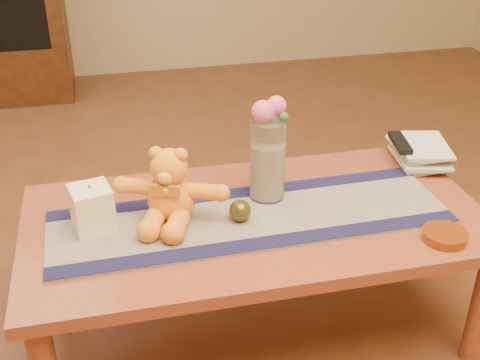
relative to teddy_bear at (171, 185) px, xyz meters
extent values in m
plane|color=#4F2916|center=(0.25, -0.04, -0.57)|extent=(5.50, 5.50, 0.00)
cube|color=maroon|center=(0.25, -0.04, -0.14)|extent=(1.40, 0.70, 0.04)
cylinder|color=maroon|center=(-0.39, 0.25, -0.36)|extent=(0.07, 0.07, 0.41)
cylinder|color=maroon|center=(0.89, 0.25, -0.36)|extent=(0.07, 0.07, 0.41)
cube|color=#1C1D4F|center=(0.23, -0.05, -0.11)|extent=(1.21, 0.37, 0.01)
cube|color=#15133B|center=(0.23, -0.20, -0.11)|extent=(1.20, 0.08, 0.00)
cube|color=#15133B|center=(0.23, 0.09, -0.11)|extent=(1.20, 0.08, 0.00)
cube|color=#FFF1BB|center=(-0.23, -0.01, -0.04)|extent=(0.13, 0.13, 0.13)
cylinder|color=black|center=(-0.23, -0.01, 0.03)|extent=(0.00, 0.00, 0.01)
cylinder|color=silver|center=(0.31, 0.06, 0.02)|extent=(0.11, 0.11, 0.26)
cylinder|color=beige|center=(0.31, 0.06, -0.02)|extent=(0.09, 0.09, 0.18)
sphere|color=#F15590|center=(0.29, 0.05, 0.19)|extent=(0.07, 0.07, 0.07)
sphere|color=#F15590|center=(0.33, 0.06, 0.20)|extent=(0.06, 0.06, 0.06)
sphere|color=#494D9F|center=(0.32, 0.09, 0.18)|extent=(0.04, 0.04, 0.04)
sphere|color=#494D9F|center=(0.28, 0.08, 0.17)|extent=(0.04, 0.04, 0.04)
sphere|color=#33662D|center=(0.35, 0.04, 0.17)|extent=(0.03, 0.03, 0.03)
sphere|color=#484318|center=(0.19, -0.06, -0.08)|extent=(0.08, 0.08, 0.07)
imported|color=beige|center=(0.82, 0.18, -0.11)|extent=(0.19, 0.24, 0.02)
imported|color=beige|center=(0.83, 0.18, -0.09)|extent=(0.22, 0.26, 0.02)
imported|color=beige|center=(0.82, 0.19, -0.07)|extent=(0.18, 0.24, 0.02)
imported|color=beige|center=(0.83, 0.18, -0.05)|extent=(0.21, 0.26, 0.02)
cube|color=black|center=(0.82, 0.17, -0.03)|extent=(0.07, 0.17, 0.02)
cylinder|color=#BF5914|center=(0.74, -0.29, -0.10)|extent=(0.14, 0.14, 0.03)
camera|label=1|loc=(-0.16, -1.57, 0.88)|focal=45.95mm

